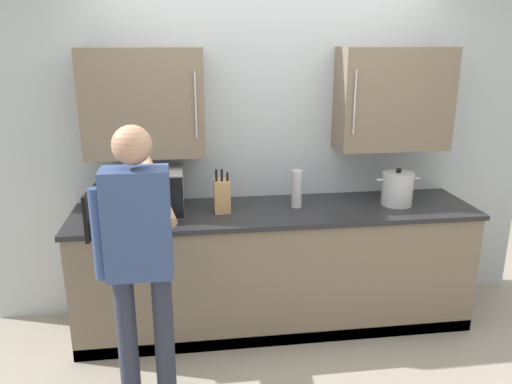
{
  "coord_description": "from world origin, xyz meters",
  "views": [
    {
      "loc": [
        -0.6,
        -2.5,
        2.07
      ],
      "look_at": [
        -0.15,
        0.81,
        1.06
      ],
      "focal_mm": 35.15,
      "sensor_mm": 36.0,
      "label": 1
    }
  ],
  "objects_px": {
    "stock_pot": "(397,189)",
    "person_figure": "(139,252)",
    "knife_block": "(222,196)",
    "thermos_flask": "(297,189)",
    "microwave_oven": "(140,192)"
  },
  "relations": [
    {
      "from": "microwave_oven",
      "to": "stock_pot",
      "type": "height_order",
      "value": "microwave_oven"
    },
    {
      "from": "microwave_oven",
      "to": "knife_block",
      "type": "bearing_deg",
      "value": -2.71
    },
    {
      "from": "thermos_flask",
      "to": "stock_pot",
      "type": "relative_size",
      "value": 0.83
    },
    {
      "from": "thermos_flask",
      "to": "person_figure",
      "type": "xyz_separation_m",
      "value": [
        -1.04,
        -0.9,
        -0.04
      ]
    },
    {
      "from": "microwave_oven",
      "to": "stock_pot",
      "type": "xyz_separation_m",
      "value": [
        1.85,
        -0.05,
        -0.03
      ]
    },
    {
      "from": "knife_block",
      "to": "person_figure",
      "type": "relative_size",
      "value": 0.19
    },
    {
      "from": "knife_block",
      "to": "microwave_oven",
      "type": "bearing_deg",
      "value": 177.29
    },
    {
      "from": "stock_pot",
      "to": "person_figure",
      "type": "height_order",
      "value": "person_figure"
    },
    {
      "from": "stock_pot",
      "to": "person_figure",
      "type": "xyz_separation_m",
      "value": [
        -1.78,
        -0.85,
        -0.03
      ]
    },
    {
      "from": "microwave_oven",
      "to": "thermos_flask",
      "type": "relative_size",
      "value": 2.75
    },
    {
      "from": "microwave_oven",
      "to": "stock_pot",
      "type": "bearing_deg",
      "value": -1.51
    },
    {
      "from": "stock_pot",
      "to": "microwave_oven",
      "type": "bearing_deg",
      "value": 178.49
    },
    {
      "from": "microwave_oven",
      "to": "thermos_flask",
      "type": "xyz_separation_m",
      "value": [
        1.11,
        -0.0,
        -0.02
      ]
    },
    {
      "from": "stock_pot",
      "to": "person_figure",
      "type": "relative_size",
      "value": 0.19
    },
    {
      "from": "person_figure",
      "to": "thermos_flask",
      "type": "bearing_deg",
      "value": 40.77
    }
  ]
}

